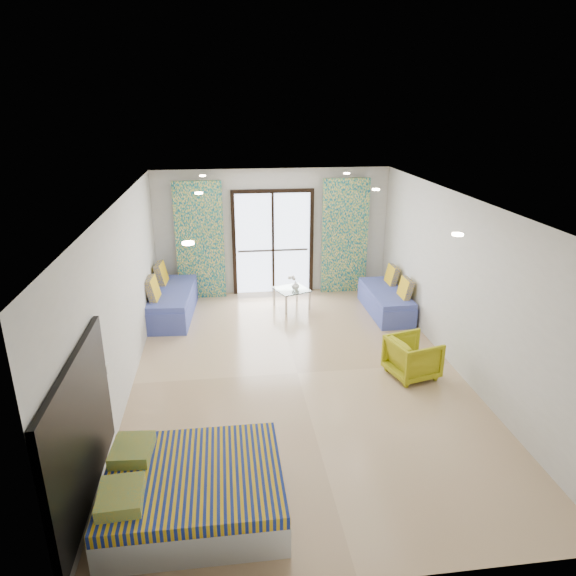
{
  "coord_description": "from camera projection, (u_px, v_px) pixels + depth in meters",
  "views": [
    {
      "loc": [
        -1.04,
        -7.0,
        3.98
      ],
      "look_at": [
        -0.05,
        0.75,
        1.15
      ],
      "focal_mm": 32.0,
      "sensor_mm": 36.0,
      "label": 1
    }
  ],
  "objects": [
    {
      "name": "floor",
      "position": [
        297.0,
        373.0,
        8.0
      ],
      "size": [
        5.0,
        7.5,
        0.01
      ],
      "primitive_type": null,
      "color": "tan",
      "rests_on": "ground"
    },
    {
      "name": "ceiling",
      "position": [
        299.0,
        201.0,
        7.08
      ],
      "size": [
        5.0,
        7.5,
        0.01
      ],
      "primitive_type": null,
      "color": "silver",
      "rests_on": "ground"
    },
    {
      "name": "wall_back",
      "position": [
        273.0,
        232.0,
        11.04
      ],
      "size": [
        5.0,
        0.01,
        2.7
      ],
      "primitive_type": null,
      "color": "silver",
      "rests_on": "ground"
    },
    {
      "name": "wall_front",
      "position": [
        367.0,
        456.0,
        4.05
      ],
      "size": [
        5.0,
        0.01,
        2.7
      ],
      "primitive_type": null,
      "color": "silver",
      "rests_on": "ground"
    },
    {
      "name": "wall_left",
      "position": [
        123.0,
        300.0,
        7.25
      ],
      "size": [
        0.01,
        7.5,
        2.7
      ],
      "primitive_type": null,
      "color": "silver",
      "rests_on": "ground"
    },
    {
      "name": "wall_right",
      "position": [
        459.0,
        285.0,
        7.84
      ],
      "size": [
        0.01,
        7.5,
        2.7
      ],
      "primitive_type": null,
      "color": "silver",
      "rests_on": "ground"
    },
    {
      "name": "balcony_door",
      "position": [
        273.0,
        237.0,
        11.05
      ],
      "size": [
        1.76,
        0.08,
        2.28
      ],
      "color": "black",
      "rests_on": "floor"
    },
    {
      "name": "balcony_rail",
      "position": [
        273.0,
        250.0,
        11.16
      ],
      "size": [
        1.52,
        0.03,
        0.04
      ],
      "primitive_type": "cube",
      "color": "#595451",
      "rests_on": "balcony_door"
    },
    {
      "name": "curtain_left",
      "position": [
        200.0,
        241.0,
        10.72
      ],
      "size": [
        1.0,
        0.1,
        2.5
      ],
      "primitive_type": "cube",
      "color": "beige",
      "rests_on": "floor"
    },
    {
      "name": "curtain_right",
      "position": [
        345.0,
        236.0,
        11.09
      ],
      "size": [
        1.0,
        0.1,
        2.5
      ],
      "primitive_type": "cube",
      "color": "beige",
      "rests_on": "floor"
    },
    {
      "name": "downlight_a",
      "position": [
        188.0,
        243.0,
        5.06
      ],
      "size": [
        0.12,
        0.12,
        0.02
      ],
      "primitive_type": "cylinder",
      "color": "#FFE0B2",
      "rests_on": "ceiling"
    },
    {
      "name": "downlight_b",
      "position": [
        458.0,
        234.0,
        5.4
      ],
      "size": [
        0.12,
        0.12,
        0.02
      ],
      "primitive_type": "cylinder",
      "color": "#FFE0B2",
      "rests_on": "ceiling"
    },
    {
      "name": "downlight_c",
      "position": [
        199.0,
        193.0,
        7.86
      ],
      "size": [
        0.12,
        0.12,
        0.02
      ],
      "primitive_type": "cylinder",
      "color": "#FFE0B2",
      "rests_on": "ceiling"
    },
    {
      "name": "downlight_d",
      "position": [
        376.0,
        189.0,
        8.19
      ],
      "size": [
        0.12,
        0.12,
        0.02
      ],
      "primitive_type": "cylinder",
      "color": "#FFE0B2",
      "rests_on": "ceiling"
    },
    {
      "name": "downlight_e",
      "position": [
        203.0,
        176.0,
        9.73
      ],
      "size": [
        0.12,
        0.12,
        0.02
      ],
      "primitive_type": "cylinder",
      "color": "#FFE0B2",
      "rests_on": "ceiling"
    },
    {
      "name": "downlight_f",
      "position": [
        347.0,
        173.0,
        10.06
      ],
      "size": [
        0.12,
        0.12,
        0.02
      ],
      "primitive_type": "cylinder",
      "color": "#FFE0B2",
      "rests_on": "ceiling"
    },
    {
      "name": "headboard",
      "position": [
        81.0,
        432.0,
        4.83
      ],
      "size": [
        0.06,
        2.1,
        1.5
      ],
      "primitive_type": "cube",
      "color": "black",
      "rests_on": "floor"
    },
    {
      "name": "switch_plate",
      "position": [
        107.0,
        368.0,
        6.0
      ],
      "size": [
        0.02,
        0.1,
        0.1
      ],
      "primitive_type": "cube",
      "color": "silver",
      "rests_on": "wall_left"
    },
    {
      "name": "bed",
      "position": [
        193.0,
        490.0,
        5.22
      ],
      "size": [
        1.79,
        1.46,
        0.62
      ],
      "color": "silver",
      "rests_on": "floor"
    },
    {
      "name": "daybed_left",
      "position": [
        172.0,
        302.0,
        10.07
      ],
      "size": [
        0.89,
        1.99,
        0.96
      ],
      "rotation": [
        0.0,
        0.0,
        -0.07
      ],
      "color": "#4652A8",
      "rests_on": "floor"
    },
    {
      "name": "daybed_right",
      "position": [
        386.0,
        300.0,
        10.23
      ],
      "size": [
        0.68,
        1.73,
        0.85
      ],
      "rotation": [
        0.0,
        0.0,
        0.01
      ],
      "color": "#4652A8",
      "rests_on": "floor"
    },
    {
      "name": "coffee_table",
      "position": [
        292.0,
        291.0,
        10.45
      ],
      "size": [
        0.79,
        0.79,
        0.71
      ],
      "rotation": [
        0.0,
        0.0,
        0.36
      ],
      "color": "silver",
      "rests_on": "floor"
    },
    {
      "name": "vase",
      "position": [
        295.0,
        285.0,
        10.39
      ],
      "size": [
        0.17,
        0.17,
        0.16
      ],
      "primitive_type": "imported",
      "rotation": [
        0.0,
        0.0,
        0.04
      ],
      "color": "white",
      "rests_on": "coffee_table"
    },
    {
      "name": "armchair",
      "position": [
        413.0,
        355.0,
        7.82
      ],
      "size": [
        0.78,
        0.81,
        0.69
      ],
      "primitive_type": "imported",
      "rotation": [
        0.0,
        0.0,
        1.83
      ],
      "color": "#A7A415",
      "rests_on": "floor"
    }
  ]
}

